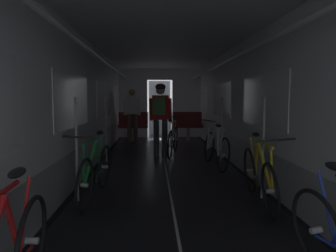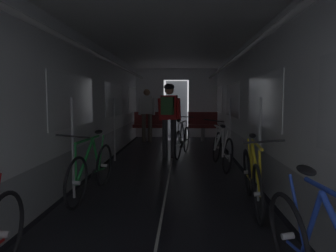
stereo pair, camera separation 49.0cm
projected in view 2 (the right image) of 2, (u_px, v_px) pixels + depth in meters
train_car_shell at (170, 81)px, 5.59m from camera, size 3.14×12.34×2.57m
bench_seat_far_left at (148, 123)px, 10.19m from camera, size 0.98×0.51×0.95m
bench_seat_far_right at (203, 124)px, 10.10m from camera, size 0.98×0.51×0.95m
bicycle_white at (222, 149)px, 6.15m from camera, size 0.47×1.69×0.95m
bicycle_yellow at (252, 178)px, 3.90m from camera, size 0.44×1.69×0.95m
bicycle_green at (92, 170)px, 4.35m from camera, size 0.44×1.69×0.95m
person_cyclist_aisle at (169, 112)px, 7.12m from camera, size 0.56×0.43×1.73m
bicycle_silver_in_aisle at (182, 140)px, 7.43m from camera, size 0.49×1.67×0.94m
person_standing_near_bench at (147, 112)px, 9.77m from camera, size 0.53×0.23×1.69m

